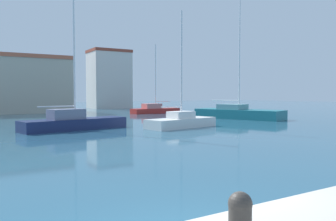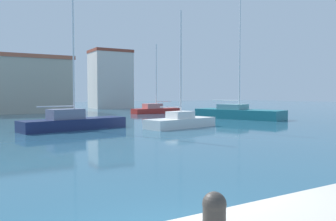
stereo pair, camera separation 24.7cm
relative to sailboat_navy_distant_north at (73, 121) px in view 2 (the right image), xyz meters
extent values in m
plane|color=#285670|center=(11.67, 0.75, -0.57)|extent=(160.00, 160.00, 0.00)
sphere|color=#38332D|center=(-4.43, -21.54, 1.00)|extent=(0.21, 0.21, 0.21)
cube|color=#19234C|center=(0.11, 0.02, -0.19)|extent=(7.70, 3.46, 0.76)
cube|color=slate|center=(-0.52, -0.11, 0.55)|extent=(2.54, 1.83, 0.70)
cylinder|color=silver|center=(0.11, 0.02, 5.46)|extent=(0.12, 0.12, 10.53)
cylinder|color=silver|center=(-1.21, -0.26, 1.09)|extent=(2.57, 0.62, 0.08)
cube|color=#1E707A|center=(17.24, 1.93, -0.10)|extent=(5.74, 9.33, 0.93)
cube|color=#6B9CA2|center=(16.99, 2.61, 0.63)|extent=(2.98, 3.13, 0.52)
cylinder|color=silver|center=(17.24, 1.93, 5.99)|extent=(0.12, 0.12, 11.25)
cylinder|color=silver|center=(16.69, 3.43, 1.27)|extent=(1.15, 2.95, 0.08)
cube|color=white|center=(7.32, -2.63, -0.22)|extent=(6.05, 3.11, 0.69)
cube|color=silver|center=(7.28, -2.64, 0.38)|extent=(2.08, 1.67, 0.52)
cylinder|color=silver|center=(7.32, -2.63, 4.09)|extent=(0.12, 0.12, 7.95)
cylinder|color=silver|center=(6.30, -2.86, 1.02)|extent=(1.99, 0.52, 0.08)
cube|color=#B22823|center=(14.65, 14.74, -0.26)|extent=(6.68, 2.18, 0.62)
cube|color=#C4716E|center=(14.09, 14.71, 0.37)|extent=(2.37, 1.64, 0.64)
cylinder|color=silver|center=(14.65, 14.74, 4.19)|extent=(0.12, 0.12, 8.28)
cylinder|color=silver|center=(15.84, 14.82, 0.95)|extent=(2.30, 0.23, 0.08)
cube|color=#B2A893|center=(-1.02, 25.44, 2.95)|extent=(13.80, 8.22, 7.03)
cube|color=#B25B42|center=(-1.02, 25.44, 6.71)|extent=(14.08, 8.38, 0.50)
cube|color=beige|center=(15.07, 32.33, 4.23)|extent=(6.54, 5.38, 9.59)
cube|color=brown|center=(15.07, 32.33, 9.27)|extent=(6.67, 5.49, 0.50)
camera|label=1|loc=(-6.44, -23.69, 1.95)|focal=36.14mm
camera|label=2|loc=(-6.23, -23.81, 1.95)|focal=36.14mm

